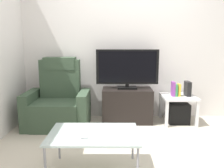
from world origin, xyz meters
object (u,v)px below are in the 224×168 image
at_px(recliner_armchair, 58,102).
at_px(subwoofer_box, 178,112).
at_px(game_console, 188,89).
at_px(cell_phone, 84,135).
at_px(book_rightmost, 179,90).
at_px(television, 127,68).
at_px(side_table, 178,100).
at_px(book_middle, 176,90).
at_px(tv_stand, 127,105).
at_px(coffee_table, 94,135).
at_px(book_leftmost, 173,89).

bearing_deg(recliner_armchair, subwoofer_box, 2.84).
height_order(game_console, cell_phone, game_console).
xyz_separation_m(book_rightmost, cell_phone, (-1.36, -1.57, -0.13)).
height_order(television, game_console, television).
relative_size(side_table, book_middle, 2.77).
bearing_deg(game_console, side_table, -176.05).
xyz_separation_m(television, book_rightmost, (0.84, -0.09, -0.35)).
distance_m(tv_stand, book_middle, 0.84).
height_order(television, side_table, television).
height_order(tv_stand, recliner_armchair, recliner_armchair).
distance_m(side_table, book_middle, 0.18).
xyz_separation_m(game_console, cell_phone, (-1.51, -1.60, -0.15)).
distance_m(book_rightmost, cell_phone, 2.08).
bearing_deg(cell_phone, side_table, 36.74).
bearing_deg(side_table, coffee_table, -129.97).
bearing_deg(game_console, coffee_table, -132.85).
relative_size(recliner_armchair, cell_phone, 7.20).
distance_m(television, coffee_table, 1.72).
distance_m(television, book_leftmost, 0.82).
bearing_deg(side_table, book_rightmost, -105.95).
bearing_deg(book_middle, book_rightmost, 0.00).
height_order(tv_stand, cell_phone, tv_stand).
bearing_deg(book_middle, coffee_table, -129.06).
xyz_separation_m(recliner_armchair, subwoofer_box, (1.96, 0.13, -0.21)).
height_order(game_console, coffee_table, game_console).
height_order(subwoofer_box, book_middle, book_middle).
relative_size(recliner_armchair, side_table, 2.00).
distance_m(subwoofer_box, game_console, 0.43).
bearing_deg(recliner_armchair, game_console, 2.84).
relative_size(tv_stand, coffee_table, 0.91).
bearing_deg(television, book_middle, -6.38).
relative_size(subwoofer_box, coffee_table, 0.37).
bearing_deg(side_table, game_console, 3.95).
bearing_deg(side_table, book_leftmost, -168.69).
bearing_deg(book_middle, television, 173.62).
height_order(book_middle, coffee_table, book_middle).
relative_size(book_rightmost, cell_phone, 1.34).
xyz_separation_m(book_middle, coffee_table, (-1.22, -1.50, -0.16)).
height_order(tv_stand, subwoofer_box, tv_stand).
height_order(recliner_armchair, side_table, recliner_armchair).
distance_m(side_table, subwoofer_box, 0.22).
height_order(book_rightmost, cell_phone, book_rightmost).
bearing_deg(cell_phone, book_middle, 37.59).
xyz_separation_m(book_leftmost, book_rightmost, (0.09, 0.00, -0.02)).
xyz_separation_m(side_table, book_rightmost, (-0.01, -0.02, 0.17)).
relative_size(tv_stand, television, 0.80).
distance_m(book_leftmost, book_rightmost, 0.10).
bearing_deg(tv_stand, side_table, -3.34).
distance_m(recliner_armchair, coffee_table, 1.54).
distance_m(tv_stand, book_rightmost, 0.89).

